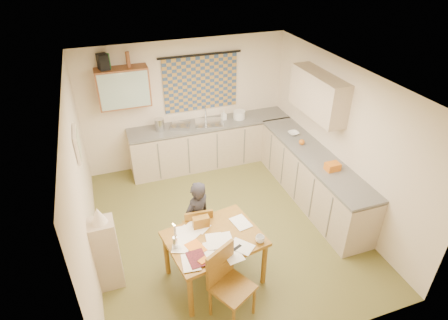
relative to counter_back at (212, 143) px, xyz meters
name	(u,v)px	position (x,y,z in m)	size (l,w,h in m)	color
floor	(224,226)	(-0.43, -1.95, -0.46)	(4.00, 4.50, 0.02)	brown
ceiling	(225,79)	(-0.43, -1.95, 2.06)	(4.00, 4.50, 0.02)	white
wall_back	(186,104)	(-0.43, 0.31, 0.80)	(4.00, 0.02, 2.50)	beige
wall_front	(301,275)	(-0.43, -4.21, 0.80)	(4.00, 0.02, 2.50)	beige
wall_left	(81,188)	(-2.44, -1.95, 0.80)	(0.02, 4.50, 2.50)	beige
wall_right	(341,140)	(1.58, -1.95, 0.80)	(0.02, 4.50, 2.50)	beige
window_blind	(201,83)	(-0.13, 0.27, 1.20)	(1.45, 0.03, 1.05)	navy
curtain_rod	(200,55)	(-0.13, 0.25, 1.75)	(0.04, 0.04, 1.60)	black
wall_cabinet	(123,87)	(-1.58, 0.13, 1.35)	(0.90, 0.34, 0.70)	brown
wall_cabinet_glass	(125,91)	(-1.58, -0.04, 1.35)	(0.84, 0.02, 0.64)	#99B2A5
upper_cabinet_right	(318,94)	(1.40, -1.40, 1.40)	(0.34, 1.30, 0.70)	tan
framed_print	(77,144)	(-2.40, -1.55, 1.25)	(0.04, 0.50, 0.40)	beige
print_canvas	(79,144)	(-2.38, -1.55, 1.25)	(0.01, 0.42, 0.32)	beige
counter_back	(212,143)	(0.00, 0.00, 0.00)	(3.30, 0.62, 0.92)	tan
counter_right	(312,177)	(1.27, -1.74, 0.00)	(0.62, 2.95, 0.92)	tan
stove	(349,216)	(1.27, -2.85, 0.00)	(0.58, 0.58, 0.91)	white
sink	(209,125)	(-0.06, 0.00, 0.43)	(0.55, 0.45, 0.10)	silver
tap	(206,113)	(-0.08, 0.18, 0.61)	(0.03, 0.03, 0.28)	silver
dish_rack	(180,126)	(-0.64, 0.00, 0.50)	(0.35, 0.30, 0.06)	silver
kettle	(160,125)	(-1.03, 0.00, 0.59)	(0.18, 0.18, 0.24)	silver
mixing_bowl	(239,115)	(0.57, 0.00, 0.55)	(0.24, 0.24, 0.16)	white
soap_bottle	(224,115)	(0.26, 0.05, 0.57)	(0.10, 0.10, 0.20)	white
bowl	(293,133)	(1.27, -0.98, 0.49)	(0.20, 0.20, 0.05)	white
orange_bag	(333,167)	(1.27, -2.25, 0.53)	(0.22, 0.16, 0.12)	orange
fruit_orange	(302,142)	(1.22, -1.37, 0.52)	(0.10, 0.10, 0.10)	orange
speaker	(103,62)	(-1.85, 0.13, 1.83)	(0.16, 0.20, 0.26)	black
bottle_green	(108,61)	(-1.77, 0.13, 1.83)	(0.07, 0.07, 0.26)	#195926
bottle_brown	(128,59)	(-1.44, 0.13, 1.83)	(0.07, 0.07, 0.26)	brown
dining_table	(215,258)	(-0.91, -2.91, -0.07)	(1.34, 1.10, 0.75)	brown
chair_far	(198,237)	(-0.99, -2.34, -0.18)	(0.43, 0.43, 0.88)	brown
chair_near	(231,297)	(-0.90, -3.52, -0.14)	(0.61, 0.61, 0.99)	brown
person	(198,218)	(-0.98, -2.33, 0.17)	(0.54, 0.47, 1.24)	black
shelf_stand	(107,254)	(-2.27, -2.52, 0.09)	(0.32, 0.30, 1.08)	tan
lampshade	(98,215)	(-2.27, -2.52, 0.74)	(0.20, 0.20, 0.22)	beige
letter_rack	(201,222)	(-1.01, -2.66, 0.38)	(0.22, 0.10, 0.16)	brown
mug	(260,239)	(-0.39, -3.18, 0.35)	(0.13, 0.13, 0.09)	white
magazine	(189,262)	(-1.34, -3.22, 0.31)	(0.23, 0.30, 0.03)	maroon
book	(189,251)	(-1.28, -3.05, 0.31)	(0.26, 0.30, 0.02)	orange
orange_box	(203,261)	(-1.17, -3.28, 0.32)	(0.12, 0.08, 0.04)	orange
eyeglasses	(237,248)	(-0.70, -3.20, 0.31)	(0.13, 0.04, 0.02)	black
candle_holder	(175,243)	(-1.43, -2.93, 0.39)	(0.06, 0.06, 0.18)	silver
candle	(175,232)	(-1.42, -2.96, 0.59)	(0.02, 0.02, 0.22)	white
candle_flame	(173,224)	(-1.44, -2.95, 0.71)	(0.02, 0.02, 0.02)	#FFCC66
papers	(209,242)	(-1.00, -2.98, 0.31)	(1.15, 0.98, 0.02)	white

